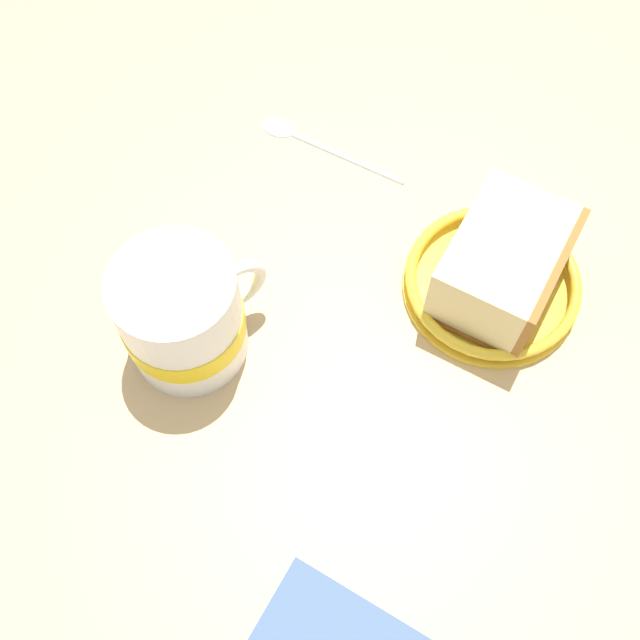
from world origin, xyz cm
name	(u,v)px	position (x,y,z in cm)	size (l,w,h in cm)	color
ground_plane	(354,353)	(0.00, 0.00, -1.04)	(143.23, 143.23, 2.08)	tan
small_plate	(492,283)	(-11.60, 2.00, 0.88)	(13.74, 13.74, 1.77)	yellow
cake_slice	(504,264)	(-11.72, 2.25, 3.95)	(12.82, 11.49, 6.05)	#9E662D
tea_mug	(183,315)	(9.82, -7.27, 4.68)	(11.27, 8.80, 9.53)	white
teaspoon	(302,136)	(-7.97, -18.59, 0.35)	(7.20, 12.90, 0.80)	silver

